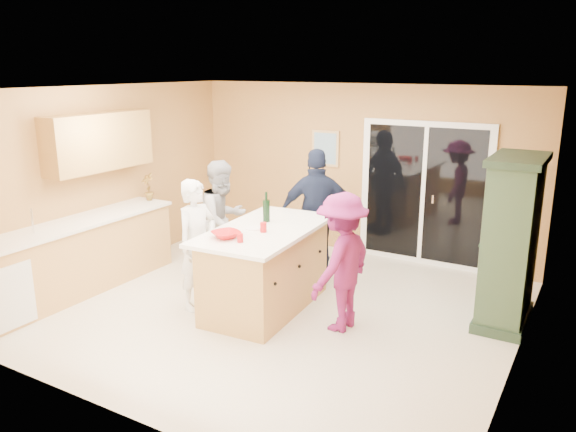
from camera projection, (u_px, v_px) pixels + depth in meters
The scene contains 22 objects.
floor at pixel (273, 307), 6.84m from camera, with size 5.50×5.50×0.00m, color beige.
ceiling at pixel (272, 89), 6.16m from camera, with size 5.50×5.00×0.10m, color white.
wall_back at pixel (358, 170), 8.59m from camera, with size 5.50×0.10×2.60m, color #DFB45B.
wall_front at pixel (106, 269), 4.41m from camera, with size 5.50×0.10×2.60m, color #DFB45B.
wall_left at pixel (105, 180), 7.83m from camera, with size 0.10×5.00×2.60m, color #DFB45B.
wall_right at pixel (526, 239), 5.17m from camera, with size 0.10×5.00×2.60m, color #DFB45B.
left_cabinet_run at pixel (63, 263), 7.03m from camera, with size 0.65×3.05×1.24m.
upper_cabinets at pixel (99, 142), 7.43m from camera, with size 0.35×1.60×0.75m, color tan.
sliding_door at pixel (423, 194), 8.12m from camera, with size 1.90×0.07×2.10m.
framed_picture at pixel (325, 148), 8.76m from camera, with size 0.46×0.04×0.56m.
kitchen_island at pixel (266, 271), 6.72m from camera, with size 1.16×1.98×1.01m.
green_hutch at pixel (510, 244), 6.22m from camera, with size 0.55×1.05×1.92m.
woman_white at pixel (198, 245), 6.66m from camera, with size 0.58×0.38×1.58m, color white.
woman_grey at pixel (223, 220), 7.60m from camera, with size 0.80×0.62×1.64m, color #97989A.
woman_navy at pixel (317, 215), 7.60m from camera, with size 1.05×0.44×1.79m, color #1A2239.
woman_magenta at pixel (342, 262), 6.12m from camera, with size 1.00×0.57×1.55m, color #821C59.
serving_bowl at pixel (226, 235), 6.19m from camera, with size 0.30×0.30×0.07m, color red.
tulip_vase at pixel (148, 187), 8.17m from camera, with size 0.21×0.15×0.41m, color red.
tumbler_near at pixel (240, 238), 6.03m from camera, with size 0.07×0.07×0.10m, color red.
tumbler_far at pixel (263, 227), 6.40m from camera, with size 0.08×0.08×0.11m, color red.
wine_bottle at pixel (266, 210), 6.81m from camera, with size 0.09×0.09×0.37m.
white_plate at pixel (253, 228), 6.54m from camera, with size 0.20×0.20×0.01m, color white.
Camera 1 is at (3.32, -5.38, 2.85)m, focal length 35.00 mm.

